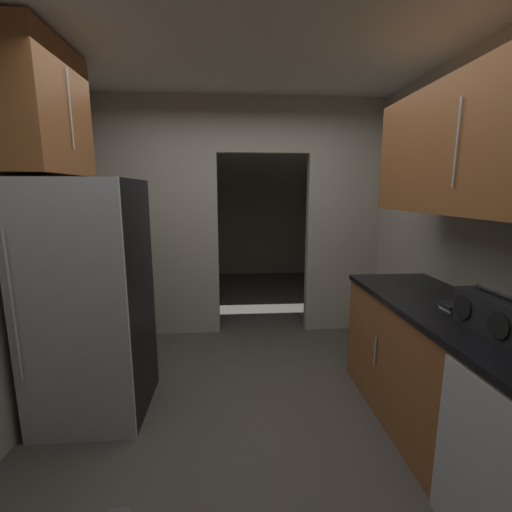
{
  "coord_description": "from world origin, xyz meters",
  "views": [
    {
      "loc": [
        -0.14,
        -2.22,
        1.65
      ],
      "look_at": [
        0.11,
        1.18,
        1.02
      ],
      "focal_mm": 24.23,
      "sensor_mm": 36.0,
      "label": 1
    }
  ],
  "objects": [
    {
      "name": "refrigerator",
      "position": [
        -1.16,
        0.27,
        0.87
      ],
      "size": [
        0.73,
        0.77,
        1.74
      ],
      "color": "black",
      "rests_on": "ground"
    },
    {
      "name": "dishwasher",
      "position": [
        0.92,
        -1.0,
        0.43
      ],
      "size": [
        0.02,
        0.56,
        0.87
      ],
      "color": "#B7BABC",
      "rests_on": "ground"
    },
    {
      "name": "upper_cabinet_fridgeside",
      "position": [
        -1.41,
        0.37,
        2.21
      ],
      "size": [
        0.36,
        0.81,
        0.88
      ],
      "color": "brown"
    },
    {
      "name": "lower_cabinet_run",
      "position": [
        1.25,
        -0.39,
        0.46
      ],
      "size": [
        0.68,
        2.17,
        0.93
      ],
      "color": "brown",
      "rests_on": "ground"
    },
    {
      "name": "adjoining_room_shell",
      "position": [
        0.0,
        3.74,
        1.33
      ],
      "size": [
        3.18,
        3.0,
        2.67
      ],
      "color": "gray",
      "rests_on": "ground"
    },
    {
      "name": "upper_cabinet_counterside",
      "position": [
        1.25,
        -0.39,
        1.91
      ],
      "size": [
        0.36,
        1.95,
        0.78
      ],
      "color": "brown"
    },
    {
      "name": "kitchen_partition",
      "position": [
        -0.08,
        1.75,
        1.43
      ],
      "size": [
        3.18,
        0.12,
        2.67
      ],
      "color": "#ADA899",
      "rests_on": "ground"
    },
    {
      "name": "ground",
      "position": [
        0.0,
        0.0,
        0.0
      ],
      "size": [
        20.0,
        20.0,
        0.0
      ],
      "primitive_type": "plane",
      "color": "#47423D"
    },
    {
      "name": "book_stack",
      "position": [
        1.22,
        -0.27,
        0.95
      ],
      "size": [
        0.13,
        0.16,
        0.04
      ],
      "color": "beige",
      "rests_on": "lower_cabinet_run"
    },
    {
      "name": "kitchen_overhead_slab",
      "position": [
        0.0,
        0.52,
        2.7
      ],
      "size": [
        3.58,
        7.49,
        0.06
      ],
      "primitive_type": "cube",
      "color": "silver"
    },
    {
      "name": "boombox",
      "position": [
        1.21,
        -0.62,
        1.02
      ],
      "size": [
        0.17,
        0.43,
        0.22
      ],
      "color": "black",
      "rests_on": "lower_cabinet_run"
    }
  ]
}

